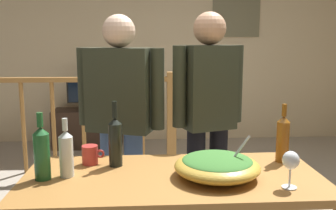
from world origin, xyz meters
name	(u,v)px	position (x,y,z in m)	size (l,w,h in m)	color
back_wall	(173,42)	(0.00, 2.97, 1.39)	(5.15, 0.10, 2.77)	beige
framed_picture	(236,14)	(0.86, 2.91, 1.77)	(0.65, 0.03, 0.63)	#736F53
stair_railing	(101,115)	(-0.87, 1.63, 0.63)	(2.30, 0.10, 1.08)	#9E6B33
tv_console	(88,128)	(-1.17, 2.62, 0.25)	(0.90, 0.40, 0.50)	#38281E
flat_screen_tv	(87,93)	(-1.17, 2.59, 0.73)	(0.50, 0.12, 0.39)	black
serving_table	(173,189)	(-0.27, -0.55, 0.67)	(1.51, 0.70, 0.75)	#9E6B33
salad_bowl	(217,165)	(-0.05, -0.59, 0.81)	(0.43, 0.43, 0.22)	gold
wine_glass	(291,162)	(0.26, -0.75, 0.87)	(0.08, 0.08, 0.18)	silver
wine_bottle_amber	(283,138)	(0.36, -0.38, 0.88)	(0.07, 0.07, 0.33)	brown
wine_bottle_dark	(115,141)	(-0.57, -0.39, 0.89)	(0.07, 0.07, 0.36)	black
wine_bottle_clear	(66,153)	(-0.80, -0.53, 0.87)	(0.07, 0.07, 0.30)	silver
wine_bottle_green	(42,152)	(-0.91, -0.57, 0.89)	(0.08, 0.08, 0.33)	#1E5628
mug_red	(90,155)	(-0.71, -0.35, 0.80)	(0.12, 0.09, 0.10)	#B7332D
person_standing_left	(120,110)	(-0.57, 0.20, 0.95)	(0.60, 0.35, 1.59)	#3D5684
person_standing_right	(208,110)	(0.03, 0.20, 0.94)	(0.51, 0.32, 1.61)	black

